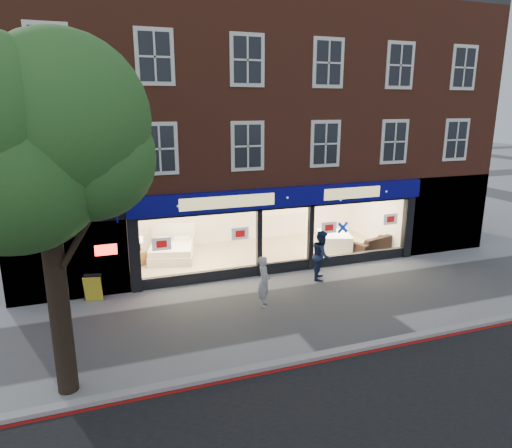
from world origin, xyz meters
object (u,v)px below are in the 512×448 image
sofa (373,243)px  pedestrian_grey (264,281)px  mattress_stack (334,240)px  pedestrian_blue (322,255)px  display_bed (172,250)px  a_board (93,288)px

sofa → pedestrian_grey: (-6.43, -3.57, 0.41)m
mattress_stack → pedestrian_blue: pedestrian_blue is taller
sofa → pedestrian_blue: size_ratio=1.16×
display_bed → mattress_stack: (6.92, -0.99, -0.01)m
mattress_stack → sofa: (1.50, -0.80, -0.03)m
sofa → pedestrian_blue: 4.22m
mattress_stack → pedestrian_blue: bearing=-126.3°
display_bed → a_board: bearing=-119.9°
a_board → pedestrian_blue: size_ratio=0.48×
display_bed → mattress_stack: display_bed is taller
mattress_stack → sofa: size_ratio=0.97×
pedestrian_grey → a_board: bearing=86.8°
pedestrian_grey → pedestrian_blue: 3.17m
display_bed → a_board: display_bed is taller
a_board → sofa: bearing=21.1°
display_bed → sofa: bearing=2.5°
a_board → mattress_stack: bearing=26.5°
a_board → pedestrian_grey: pedestrian_grey is taller
display_bed → mattress_stack: 6.99m
pedestrian_grey → pedestrian_blue: (2.80, 1.47, 0.09)m
display_bed → sofa: 8.61m
mattress_stack → sofa: mattress_stack is taller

